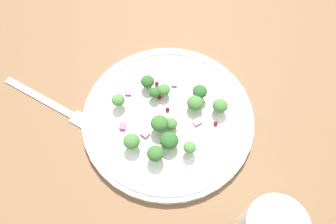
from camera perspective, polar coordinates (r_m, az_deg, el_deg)
The scene contains 30 objects.
ground_plane at distance 57.08cm, azimuth 2.52°, elevation -3.28°, with size 180.00×180.00×2.00cm, color brown.
plate at distance 56.11cm, azimuth -0.00°, elevation -0.88°, with size 28.97×28.97×1.70cm.
dressing_pool at distance 55.71cm, azimuth 0.00°, elevation -0.67°, with size 16.80×16.80×0.20cm, color white.
broccoli_floret_0 at distance 51.51cm, azimuth 3.73°, elevation -6.12°, with size 2.00×2.00×2.02cm.
broccoli_floret_1 at distance 55.73cm, azimuth -8.57°, elevation 2.02°, with size 2.24×2.24×2.26cm.
broccoli_floret_2 at distance 55.23cm, azimuth 4.67°, elevation 1.56°, with size 2.78×2.78×2.81cm.
broccoli_floret_3 at distance 53.70cm, azimuth 0.45°, elevation -1.93°, with size 2.15×2.15×2.18cm.
broccoli_floret_4 at distance 56.40cm, azimuth -0.74°, elevation 3.80°, with size 2.29×2.29×2.32cm.
broccoli_floret_5 at distance 52.07cm, azimuth -6.28°, elevation -5.07°, with size 2.61×2.61×2.64cm.
broccoli_floret_6 at distance 56.05cm, azimuth -2.32°, elevation 3.35°, with size 1.95×1.95×1.98cm.
broccoli_floret_7 at distance 57.11cm, azimuth -3.53°, elevation 5.24°, with size 2.37×2.37×2.40cm.
broccoli_floret_8 at distance 51.90cm, azimuth 0.21°, elevation -4.96°, with size 2.93×2.93×2.97cm.
broccoli_floret_9 at distance 55.43cm, azimuth 8.96°, elevation 1.06°, with size 2.55×2.55×2.58cm.
broccoli_floret_10 at distance 52.54cm, azimuth -1.39°, elevation -2.46°, with size 2.85×2.85×2.89cm.
broccoli_floret_11 at distance 55.97cm, azimuth 5.48°, elevation 3.49°, with size 2.57×2.57×2.60cm.
broccoli_floret_12 at distance 50.95cm, azimuth -2.17°, elevation -7.16°, with size 2.63×2.63×2.66cm.
cranberry_0 at distance 58.41cm, azimuth -3.22°, elevation 5.44°, with size 0.96×0.96×0.96cm, color maroon.
cranberry_1 at distance 55.10cm, azimuth 8.20°, elevation -1.93°, with size 0.77×0.77×0.77cm, color maroon.
cranberry_2 at distance 55.73cm, azimuth -0.09°, elevation 0.47°, with size 0.81×0.81×0.81cm, color maroon.
cranberry_3 at distance 58.32cm, azimuth -1.92°, elevation 4.96°, with size 0.78×0.78×0.78cm, color maroon.
cranberry_4 at distance 52.73cm, azimuth 3.22°, elevation -5.74°, with size 0.99×0.99×0.99cm, color maroon.
cranberry_5 at distance 56.10cm, azimuth 4.88°, elevation 1.50°, with size 0.70×0.70×0.70cm, color maroon.
cranberry_6 at distance 56.66cm, azimuth -1.53°, elevation 2.58°, with size 0.84×0.84×0.84cm, color maroon.
onion_bit_0 at distance 55.12cm, azimuth 5.00°, elevation -1.32°, with size 1.07×1.40×0.33cm, color #A35B93.
onion_bit_1 at distance 58.35cm, azimuth 1.19°, elevation 4.84°, with size 0.86×1.10×0.33cm, color #934C84.
onion_bit_2 at distance 54.85cm, azimuth -7.81°, elevation -2.46°, with size 1.04×1.20×0.53cm, color #843D75.
onion_bit_3 at distance 53.90cm, azimuth -3.99°, elevation -3.69°, with size 1.13×1.32×0.33cm, color #934C84.
onion_bit_4 at distance 57.95cm, azimuth -6.91°, elevation 3.33°, with size 1.14×1.00×0.31cm, color #843D75.
onion_bit_5 at distance 54.62cm, azimuth -1.09°, elevation -1.70°, with size 1.17×1.36×0.52cm, color #A35B93.
fork at distance 61.45cm, azimuth -19.30°, elevation 1.29°, with size 15.41×13.34×0.50cm.
Camera 1 is at (-6.69, -22.92, 50.84)cm, focal length 35.40 mm.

